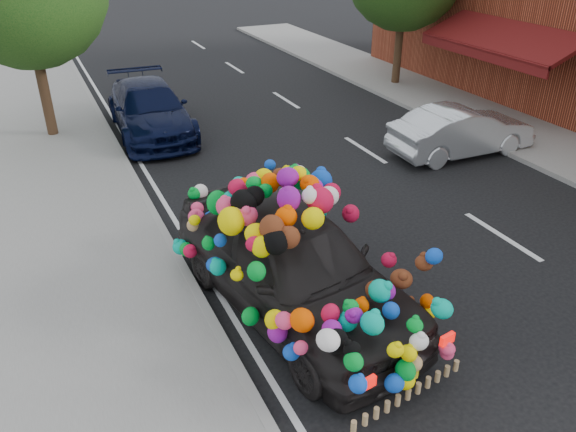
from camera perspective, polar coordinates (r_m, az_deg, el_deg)
name	(u,v)px	position (r m, az deg, el deg)	size (l,w,h in m)	color
ground	(341,281)	(9.67, 5.37, -6.62)	(100.00, 100.00, 0.00)	black
sidewalk	(76,352)	(8.70, -20.70, -12.79)	(4.00, 60.00, 0.12)	gray
kerb	(208,315)	(8.88, -8.09, -9.92)	(0.15, 60.00, 0.13)	gray
footpath_far	(552,146)	(16.67, 25.22, 6.46)	(3.00, 40.00, 0.12)	gray
lane_markings	(502,236)	(11.67, 20.89, -1.89)	(6.00, 50.00, 0.01)	silver
plush_art_car	(293,244)	(8.36, 0.51, -2.82)	(3.12, 5.39, 2.31)	black
navy_sedan	(150,109)	(16.47, -13.87, 10.49)	(1.95, 4.80, 1.39)	black
silver_hatchback	(462,131)	(15.18, 17.22, 8.25)	(1.32, 3.80, 1.25)	silver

